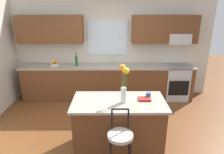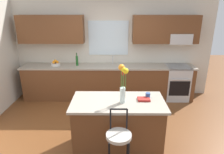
{
  "view_description": "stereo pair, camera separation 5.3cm",
  "coord_description": "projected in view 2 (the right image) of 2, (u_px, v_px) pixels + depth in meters",
  "views": [
    {
      "loc": [
        0.09,
        -3.4,
        2.38
      ],
      "look_at": [
        0.11,
        0.55,
        1.0
      ],
      "focal_mm": 32.05,
      "sensor_mm": 36.0,
      "label": 1
    },
    {
      "loc": [
        0.14,
        -3.4,
        2.38
      ],
      "look_at": [
        0.11,
        0.55,
        1.0
      ],
      "focal_mm": 32.05,
      "sensor_mm": 36.0,
      "label": 2
    }
  ],
  "objects": [
    {
      "name": "flower_vase",
      "position": [
        123.0,
        82.0,
        3.12
      ],
      "size": [
        0.16,
        0.14,
        0.64
      ],
      "color": "silver",
      "rests_on": "kitchen_island"
    },
    {
      "name": "counter_run",
      "position": [
        108.0,
        82.0,
        5.44
      ],
      "size": [
        4.56,
        0.64,
        0.92
      ],
      "color": "brown",
      "rests_on": "ground"
    },
    {
      "name": "back_wall_assembly",
      "position": [
        110.0,
        42.0,
        5.37
      ],
      "size": [
        5.6,
        0.5,
        2.7
      ],
      "color": "beige",
      "rests_on": "ground"
    },
    {
      "name": "cookbook",
      "position": [
        144.0,
        99.0,
        3.32
      ],
      "size": [
        0.2,
        0.15,
        0.03
      ],
      "primitive_type": "cube",
      "color": "maroon",
      "rests_on": "kitchen_island"
    },
    {
      "name": "bar_stool_near",
      "position": [
        119.0,
        138.0,
        2.81
      ],
      "size": [
        0.36,
        0.36,
        1.04
      ],
      "color": "black",
      "rests_on": "ground"
    },
    {
      "name": "ground_plane",
      "position": [
        106.0,
        133.0,
        3.99
      ],
      "size": [
        14.0,
        14.0,
        0.0
      ],
      "primitive_type": "plane",
      "color": "brown"
    },
    {
      "name": "fruit_bowl_oranges",
      "position": [
        56.0,
        63.0,
        5.29
      ],
      "size": [
        0.24,
        0.24,
        0.16
      ],
      "color": "silver",
      "rests_on": "counter_run"
    },
    {
      "name": "oven_range",
      "position": [
        176.0,
        82.0,
        5.41
      ],
      "size": [
        0.6,
        0.64,
        0.92
      ],
      "color": "#B7BABC",
      "rests_on": "ground"
    },
    {
      "name": "bottle_olive_oil",
      "position": [
        77.0,
        60.0,
        5.26
      ],
      "size": [
        0.06,
        0.06,
        0.34
      ],
      "color": "#1E5923",
      "rests_on": "counter_run"
    },
    {
      "name": "sink_faucet",
      "position": [
        113.0,
        59.0,
        5.38
      ],
      "size": [
        0.02,
        0.13,
        0.23
      ],
      "color": "#B7BABC",
      "rests_on": "counter_run"
    },
    {
      "name": "mug_ceramic",
      "position": [
        148.0,
        95.0,
        3.39
      ],
      "size": [
        0.08,
        0.08,
        0.09
      ],
      "primitive_type": "cylinder",
      "color": "#33518C",
      "rests_on": "kitchen_island"
    },
    {
      "name": "kitchen_island",
      "position": [
        118.0,
        125.0,
        3.44
      ],
      "size": [
        1.54,
        0.8,
        0.92
      ],
      "color": "brown",
      "rests_on": "ground"
    }
  ]
}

